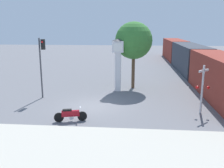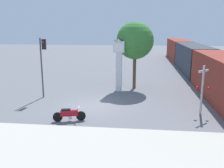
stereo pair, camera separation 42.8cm
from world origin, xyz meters
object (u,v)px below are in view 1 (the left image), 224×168
at_px(traffic_light, 42,58).
at_px(freight_train, 190,58).
at_px(street_tree, 134,41).
at_px(clock_tower, 118,57).
at_px(railroad_crossing_signal, 202,87).
at_px(motorcycle, 70,115).

bearing_deg(traffic_light, freight_train, 43.49).
relative_size(freight_train, street_tree, 6.09).
xyz_separation_m(clock_tower, freight_train, (8.49, 10.74, -1.38)).
bearing_deg(railroad_crossing_signal, freight_train, 81.01).
relative_size(traffic_light, railroad_crossing_signal, 1.49).
xyz_separation_m(motorcycle, freight_train, (10.87, 18.50, 1.28)).
bearing_deg(motorcycle, traffic_light, 110.87).
bearing_deg(motorcycle, clock_tower, 58.78).
distance_m(motorcycle, freight_train, 21.50).
distance_m(clock_tower, railroad_crossing_signal, 8.18).
xyz_separation_m(motorcycle, street_tree, (3.72, 8.84, 3.98)).
xyz_separation_m(motorcycle, railroad_crossing_signal, (8.30, 2.27, 1.35)).
relative_size(freight_train, railroad_crossing_signal, 11.54).
distance_m(traffic_light, railroad_crossing_signal, 12.14).
height_order(motorcycle, traffic_light, traffic_light).
bearing_deg(street_tree, clock_tower, -141.07).
bearing_deg(traffic_light, street_tree, 28.70).
bearing_deg(freight_train, railroad_crossing_signal, -98.99).
relative_size(traffic_light, street_tree, 0.79).
bearing_deg(railroad_crossing_signal, street_tree, 124.88).
bearing_deg(railroad_crossing_signal, motorcycle, -164.69).
relative_size(motorcycle, clock_tower, 0.42).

